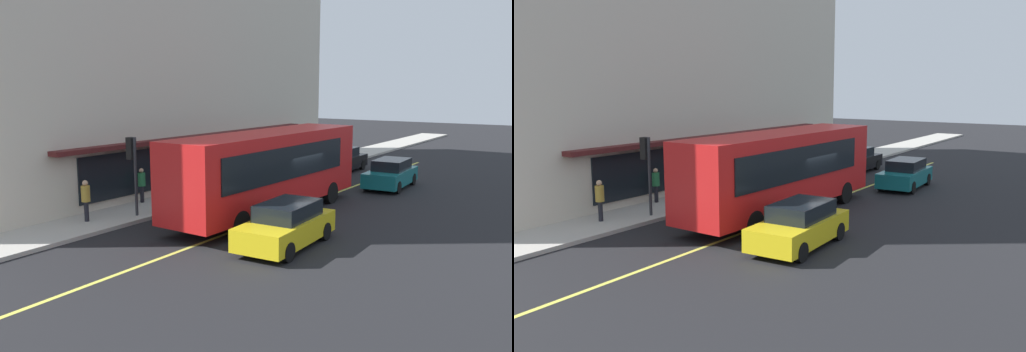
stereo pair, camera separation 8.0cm
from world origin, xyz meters
TOP-DOWN VIEW (x-y plane):
  - ground at (0.00, 0.00)m, footprint 120.00×120.00m
  - sidewalk at (0.00, 5.17)m, footprint 80.00×2.72m
  - lane_centre_stripe at (0.00, 0.00)m, footprint 36.00×0.16m
  - storefront_building at (1.98, 11.83)m, footprint 26.39×11.20m
  - bus at (-1.05, 0.38)m, footprint 11.17×2.76m
  - traffic_light at (-4.73, 4.57)m, footprint 0.30×0.52m
  - car_yellow at (-4.60, -2.63)m, footprint 4.39×2.05m
  - car_teal at (7.71, -1.75)m, footprint 4.40×2.06m
  - car_black at (11.25, 2.78)m, footprint 4.34×1.95m
  - pedestrian_by_curb at (9.15, 6.04)m, footprint 0.34×0.34m
  - pedestrian_waiting at (-6.53, 5.32)m, footprint 0.34×0.34m
  - pedestrian_near_storefront at (-2.83, 6.06)m, footprint 0.34×0.34m

SIDE VIEW (x-z plane):
  - ground at x=0.00m, z-range 0.00..0.00m
  - lane_centre_stripe at x=0.00m, z-range 0.00..0.01m
  - sidewalk at x=0.00m, z-range 0.00..0.15m
  - car_yellow at x=-4.60m, z-range -0.02..1.50m
  - car_teal at x=7.71m, z-range -0.02..1.50m
  - car_black at x=11.25m, z-range -0.02..1.50m
  - pedestrian_near_storefront at x=-2.83m, z-range 0.30..1.87m
  - pedestrian_waiting at x=-6.53m, z-range 0.31..1.94m
  - pedestrian_by_curb at x=9.15m, z-range 0.32..2.03m
  - bus at x=-1.05m, z-range 0.24..3.74m
  - traffic_light at x=-4.73m, z-range 0.93..4.13m
  - storefront_building at x=1.98m, z-range -0.01..15.97m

